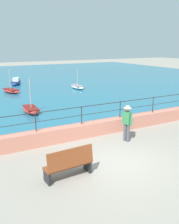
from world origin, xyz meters
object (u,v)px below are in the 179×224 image
object	(u,v)px
boat_1	(11,91)
boat_4	(77,87)
boat_2	(16,82)
bench_main	(69,163)
boat_0	(31,109)
person_walking	(127,122)

from	to	relation	value
boat_1	boat_4	xyz separation A→B (m)	(6.52, -0.90, -0.00)
boat_1	boat_2	bearing A→B (deg)	72.56
bench_main	boat_0	bearing A→B (deg)	82.68
boat_1	boat_4	size ratio (longest dim) A/B	1.07
boat_1	boat_2	size ratio (longest dim) A/B	1.00
boat_1	boat_4	bearing A→B (deg)	-7.85
boat_2	boat_4	distance (m)	7.61
boat_2	boat_1	bearing A→B (deg)	-107.44
boat_0	boat_2	bearing A→B (deg)	81.85
boat_0	boat_4	world-z (taller)	boat_0
boat_0	boat_1	bearing A→B (deg)	87.83
person_walking	bench_main	bearing A→B (deg)	-154.24
bench_main	boat_4	world-z (taller)	boat_4
person_walking	boat_4	xyz separation A→B (m)	(4.16, 14.09, -0.72)
bench_main	boat_1	size ratio (longest dim) A/B	0.70
person_walking	boat_1	size ratio (longest dim) A/B	0.71
person_walking	boat_2	world-z (taller)	person_walking
bench_main	boat_4	xyz separation A→B (m)	(7.97, 15.92, -0.30)
bench_main	boat_1	world-z (taller)	boat_1
boat_4	bench_main	bearing A→B (deg)	-116.59
boat_1	boat_2	distance (m)	5.07
bench_main	boat_2	xyz separation A→B (m)	(2.97, 21.66, -0.23)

